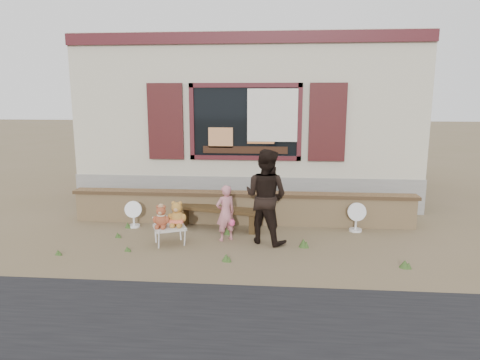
# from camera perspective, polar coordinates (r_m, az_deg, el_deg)

# --- Properties ---
(ground) EXTENTS (80.00, 80.00, 0.00)m
(ground) POSITION_cam_1_polar(r_m,az_deg,el_deg) (8.04, -0.37, -7.84)
(ground) COLOR brown
(ground) RESTS_ON ground
(shopfront) EXTENTS (8.04, 5.13, 4.00)m
(shopfront) POSITION_cam_1_polar(r_m,az_deg,el_deg) (12.10, 1.60, 8.19)
(shopfront) COLOR #BDB698
(shopfront) RESTS_ON ground
(brick_wall) EXTENTS (7.10, 0.36, 0.67)m
(brick_wall) POSITION_cam_1_polar(r_m,az_deg,el_deg) (8.90, 0.22, -3.68)
(brick_wall) COLOR tan
(brick_wall) RESTS_ON ground
(bench) EXTENTS (1.74, 0.77, 0.44)m
(bench) POSITION_cam_1_polar(r_m,az_deg,el_deg) (8.56, -2.92, -4.43)
(bench) COLOR #372713
(bench) RESTS_ON ground
(folding_chair) EXTENTS (0.68, 0.65, 0.33)m
(folding_chair) POSITION_cam_1_polar(r_m,az_deg,el_deg) (7.78, -9.36, -6.33)
(folding_chair) COLOR beige
(folding_chair) RESTS_ON ground
(teddy_bear_left) EXTENTS (0.38, 0.36, 0.41)m
(teddy_bear_left) POSITION_cam_1_polar(r_m,az_deg,el_deg) (7.69, -10.45, -4.74)
(teddy_bear_left) COLOR brown
(teddy_bear_left) RESTS_ON folding_chair
(teddy_bear_right) EXTENTS (0.42, 0.40, 0.46)m
(teddy_bear_right) POSITION_cam_1_polar(r_m,az_deg,el_deg) (7.72, -8.40, -4.40)
(teddy_bear_right) COLOR olive
(teddy_bear_right) RESTS_ON folding_chair
(child) EXTENTS (0.45, 0.41, 1.03)m
(child) POSITION_cam_1_polar(r_m,az_deg,el_deg) (7.82, -1.94, -4.41)
(child) COLOR #D07C86
(child) RESTS_ON ground
(adult) EXTENTS (1.03, 0.95, 1.70)m
(adult) POSITION_cam_1_polar(r_m,az_deg,el_deg) (7.66, 3.46, -2.20)
(adult) COLOR black
(adult) RESTS_ON ground
(fan_left) EXTENTS (0.35, 0.23, 0.55)m
(fan_left) POSITION_cam_1_polar(r_m,az_deg,el_deg) (8.93, -14.01, -4.40)
(fan_left) COLOR white
(fan_left) RESTS_ON ground
(fan_right) EXTENTS (0.36, 0.25, 0.58)m
(fan_right) POSITION_cam_1_polar(r_m,az_deg,el_deg) (8.69, 15.22, -4.76)
(fan_right) COLOR silver
(fan_right) RESTS_ON ground
(grass_tufts) EXTENTS (5.77, 1.77, 0.15)m
(grass_tufts) POSITION_cam_1_polar(r_m,az_deg,el_deg) (7.55, 0.86, -8.59)
(grass_tufts) COLOR #345120
(grass_tufts) RESTS_ON ground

